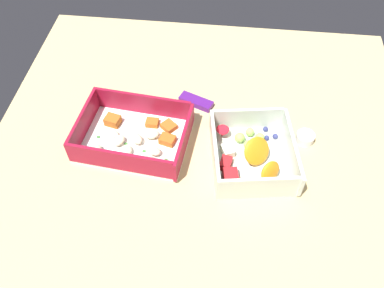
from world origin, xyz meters
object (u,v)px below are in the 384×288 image
Objects in this scene: pasta_container at (134,136)px; candy_bar at (196,102)px; paper_cup_liner at (305,138)px; fruit_bowl at (251,154)px.

candy_bar is (10.48, 11.25, -1.05)cm from pasta_container.
candy_bar is 22.82cm from paper_cup_liner.
fruit_bowl is at bearing 0.13° from pasta_container.
fruit_bowl reaches higher than paper_cup_liner.
candy_bar is at bearing 52.68° from pasta_container.
fruit_bowl is at bearing -150.02° from paper_cup_liner.
paper_cup_liner is at bearing -19.12° from candy_bar.
paper_cup_liner is at bearing 29.98° from fruit_bowl.
pasta_container reaches higher than candy_bar.
fruit_bowl is 2.58× the size of candy_bar.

